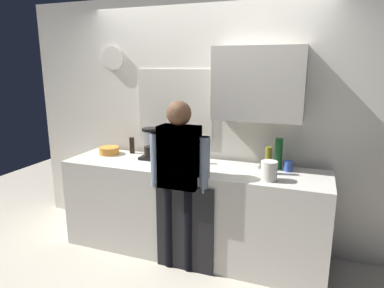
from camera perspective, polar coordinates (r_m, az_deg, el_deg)
The scene contains 16 objects.
ground_plane at distance 3.47m, azimuth -2.00°, elevation -19.99°, with size 8.00×8.00×0.00m, color beige.
kitchen_counter at distance 3.49m, azimuth -0.15°, elevation -11.05°, with size 2.63×0.64×0.93m, color beige.
dishwasher_panel at distance 3.21m, azimuth -1.28°, elevation -14.24°, with size 0.56×0.02×0.84m, color black.
back_wall_assembly at distance 3.58m, azimuth 3.20°, elevation 4.60°, with size 4.23×0.42×2.60m.
coffee_maker at distance 3.60m, azimuth -6.85°, elevation -0.12°, with size 0.20×0.20×0.33m.
bottle_dark_sauce at distance 3.85m, azimuth -10.13°, elevation -0.22°, with size 0.06×0.06×0.18m, color black.
bottle_olive_oil at distance 3.15m, azimuth 12.79°, elevation -2.70°, with size 0.06×0.06×0.25m, color olive.
bottle_red_vinegar at distance 3.30m, azimuth -1.48°, elevation -1.90°, with size 0.06×0.06×0.22m, color maroon.
bottle_green_wine at distance 3.31m, azimuth 14.40°, elevation -1.57°, with size 0.07×0.07×0.30m, color #195923.
cup_blue_mug at distance 3.28m, azimuth 15.96°, elevation -3.59°, with size 0.08×0.08×0.10m, color #3351B2.
cup_yellow_cup at distance 3.45m, azimuth -0.72°, elevation -2.40°, with size 0.07×0.07×0.09m, color yellow.
mixing_bowl at distance 3.87m, azimuth -13.84°, elevation -1.08°, with size 0.22×0.22×0.08m, color orange.
dish_soap at distance 3.40m, azimuth 1.35°, elevation -1.98°, with size 0.06×0.06×0.18m.
storage_canister at distance 2.97m, azimuth 12.90°, elevation -4.44°, with size 0.14×0.14×0.17m, color silver.
person_at_sink at distance 3.05m, azimuth -2.14°, elevation -4.92°, with size 0.57×0.22×1.60m.
person_guest at distance 3.05m, azimuth -2.14°, elevation -4.92°, with size 0.57×0.22×1.60m.
Camera 1 is at (1.12, -2.68, 1.90)m, focal length 31.52 mm.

